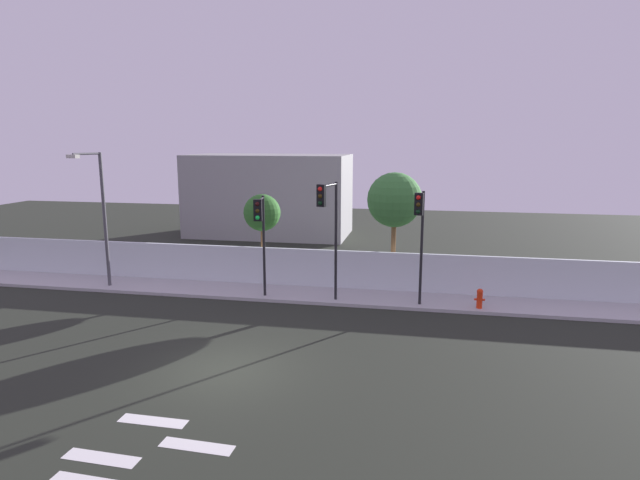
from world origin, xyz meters
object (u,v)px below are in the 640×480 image
at_px(street_lamp_curbside, 100,209).
at_px(fire_hydrant, 480,298).
at_px(traffic_light_right, 420,225).
at_px(traffic_light_center, 261,226).
at_px(roadside_tree_midleft, 395,200).
at_px(roadside_tree_leftmost, 262,213).
at_px(traffic_light_left, 329,217).

relative_size(street_lamp_curbside, fire_hydrant, 7.56).
xyz_separation_m(traffic_light_right, street_lamp_curbside, (-14.77, 0.43, 0.24)).
bearing_deg(traffic_light_center, traffic_light_right, 3.34).
distance_m(traffic_light_right, roadside_tree_midleft, 3.66).
height_order(traffic_light_right, fire_hydrant, traffic_light_right).
relative_size(fire_hydrant, roadside_tree_leftmost, 0.19).
relative_size(traffic_light_left, traffic_light_center, 1.14).
distance_m(traffic_light_left, street_lamp_curbside, 11.04).
height_order(traffic_light_left, traffic_light_center, traffic_light_left).
bearing_deg(traffic_light_left, street_lamp_curbside, 176.05).
bearing_deg(roadside_tree_leftmost, street_lamp_curbside, -157.05).
relative_size(traffic_light_center, traffic_light_right, 0.93).
relative_size(traffic_light_left, roadside_tree_leftmost, 1.17).
distance_m(fire_hydrant, roadside_tree_leftmost, 11.16).
distance_m(fire_hydrant, roadside_tree_midleft, 6.09).
bearing_deg(traffic_light_left, traffic_light_center, -178.80).
distance_m(traffic_light_center, traffic_light_right, 6.70).
distance_m(traffic_light_left, fire_hydrant, 7.16).
bearing_deg(traffic_light_left, traffic_light_right, 5.00).
distance_m(traffic_light_left, roadside_tree_leftmost, 5.51).
xyz_separation_m(street_lamp_curbside, fire_hydrant, (17.32, -0.09, -3.31)).
relative_size(traffic_light_left, fire_hydrant, 6.17).
distance_m(traffic_light_center, roadside_tree_midleft, 6.68).
relative_size(fire_hydrant, roadside_tree_midleft, 0.15).
xyz_separation_m(traffic_light_left, traffic_light_center, (-2.93, -0.06, -0.44)).
distance_m(street_lamp_curbside, fire_hydrant, 17.64).
xyz_separation_m(street_lamp_curbside, roadside_tree_midleft, (13.54, 2.96, 0.36)).
height_order(traffic_light_center, traffic_light_right, traffic_light_right).
relative_size(traffic_light_left, street_lamp_curbside, 0.82).
distance_m(street_lamp_curbside, roadside_tree_leftmost, 7.60).
bearing_deg(fire_hydrant, roadside_tree_midleft, 141.19).
bearing_deg(traffic_light_right, street_lamp_curbside, 178.32).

